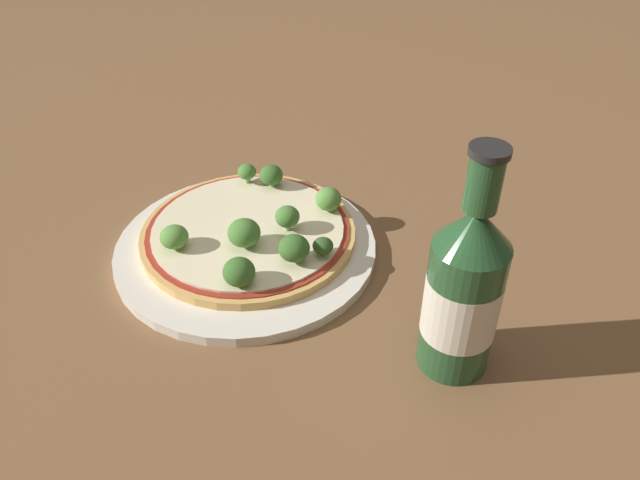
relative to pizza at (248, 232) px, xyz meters
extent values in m
plane|color=brown|center=(0.01, 0.02, -0.02)|extent=(3.00, 3.00, 0.00)
cylinder|color=silver|center=(0.01, -0.01, -0.01)|extent=(0.29, 0.29, 0.01)
cylinder|color=tan|center=(0.00, 0.00, 0.00)|extent=(0.24, 0.24, 0.01)
cylinder|color=maroon|center=(0.00, 0.00, 0.00)|extent=(0.23, 0.23, 0.00)
cylinder|color=beige|center=(0.00, 0.00, 0.00)|extent=(0.22, 0.22, 0.00)
cylinder|color=#89A866|center=(0.03, -0.02, 0.01)|extent=(0.01, 0.01, 0.01)
ellipsoid|color=#477A33|center=(0.03, -0.02, 0.02)|extent=(0.04, 0.04, 0.03)
cylinder|color=#89A866|center=(0.09, 0.04, 0.01)|extent=(0.01, 0.01, 0.01)
ellipsoid|color=#2D5123|center=(0.09, 0.04, 0.02)|extent=(0.02, 0.02, 0.02)
cylinder|color=#89A866|center=(-0.01, -0.08, 0.01)|extent=(0.01, 0.01, 0.01)
ellipsoid|color=#568E3D|center=(-0.01, -0.08, 0.02)|extent=(0.03, 0.03, 0.02)
cylinder|color=#89A866|center=(-0.06, 0.07, 0.01)|extent=(0.01, 0.01, 0.01)
ellipsoid|color=#386628|center=(-0.06, 0.07, 0.02)|extent=(0.03, 0.03, 0.02)
cylinder|color=#89A866|center=(0.02, 0.09, 0.01)|extent=(0.01, 0.01, 0.01)
ellipsoid|color=#568E3D|center=(0.02, 0.09, 0.02)|extent=(0.03, 0.03, 0.03)
cylinder|color=#89A866|center=(-0.08, 0.05, 0.01)|extent=(0.01, 0.01, 0.01)
ellipsoid|color=#477A33|center=(-0.08, 0.05, 0.02)|extent=(0.02, 0.02, 0.02)
cylinder|color=#89A866|center=(0.08, -0.05, 0.01)|extent=(0.01, 0.01, 0.01)
ellipsoid|color=#386628|center=(0.08, -0.05, 0.02)|extent=(0.03, 0.03, 0.03)
cylinder|color=#89A866|center=(0.03, 0.03, 0.01)|extent=(0.01, 0.01, 0.01)
ellipsoid|color=#477A33|center=(0.03, 0.03, 0.02)|extent=(0.03, 0.03, 0.02)
cylinder|color=#89A866|center=(0.08, 0.01, 0.01)|extent=(0.01, 0.01, 0.01)
ellipsoid|color=#386628|center=(0.08, 0.01, 0.02)|extent=(0.03, 0.03, 0.03)
cylinder|color=#234C28|center=(0.26, 0.07, 0.05)|extent=(0.07, 0.07, 0.13)
cylinder|color=beige|center=(0.26, 0.07, 0.05)|extent=(0.07, 0.07, 0.06)
cone|color=#234C28|center=(0.26, 0.07, 0.13)|extent=(0.07, 0.07, 0.04)
cylinder|color=#234C28|center=(0.26, 0.07, 0.18)|extent=(0.03, 0.03, 0.05)
cylinder|color=black|center=(0.26, 0.07, 0.20)|extent=(0.03, 0.03, 0.01)
camera|label=1|loc=(0.51, -0.26, 0.43)|focal=35.00mm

